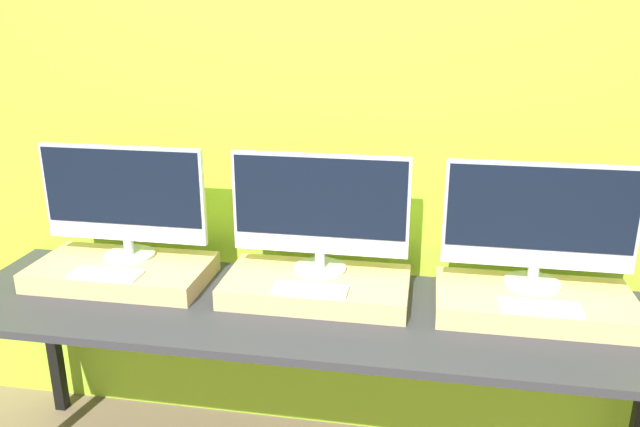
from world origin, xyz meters
TOP-DOWN VIEW (x-y plane):
  - wall_back at (0.00, 0.78)m, footprint 8.00×0.04m
  - workbench at (0.00, 0.35)m, footprint 2.69×0.71m
  - wooden_riser_left at (-0.79, 0.45)m, footprint 0.69×0.37m
  - monitor_left at (-0.79, 0.53)m, footprint 0.67×0.20m
  - keyboard_left at (-0.79, 0.33)m, footprint 0.27×0.10m
  - wooden_riser_center at (0.00, 0.45)m, footprint 0.69×0.37m
  - monitor_center at (0.00, 0.53)m, footprint 0.67×0.20m
  - keyboard_center at (0.00, 0.33)m, footprint 0.27×0.10m
  - wooden_riser_right at (0.79, 0.45)m, footprint 0.69×0.37m
  - monitor_right at (0.79, 0.53)m, footprint 0.67×0.20m
  - keyboard_right at (0.79, 0.33)m, footprint 0.27×0.10m

SIDE VIEW (x-z plane):
  - workbench at x=0.00m, z-range 0.34..1.14m
  - wooden_riser_left at x=-0.79m, z-range 0.80..0.88m
  - wooden_riser_center at x=0.00m, z-range 0.80..0.88m
  - wooden_riser_right at x=0.79m, z-range 0.80..0.88m
  - keyboard_left at x=-0.79m, z-range 0.88..0.89m
  - keyboard_center at x=0.00m, z-range 0.88..0.89m
  - keyboard_right at x=0.79m, z-range 0.88..0.89m
  - monitor_left at x=-0.79m, z-range 0.89..1.35m
  - monitor_center at x=0.00m, z-range 0.89..1.35m
  - monitor_right at x=0.79m, z-range 0.89..1.35m
  - wall_back at x=0.00m, z-range 0.00..2.60m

